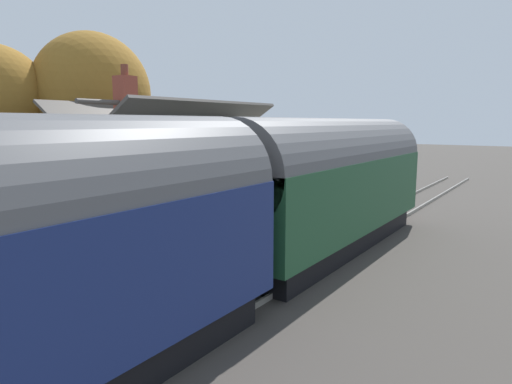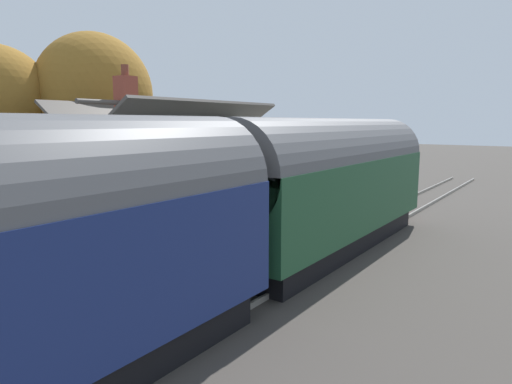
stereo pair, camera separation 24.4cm
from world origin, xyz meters
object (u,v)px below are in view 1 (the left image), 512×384
Objects in this scene: station_building at (168,176)px; train at (16,265)px; bench_by_lamp at (311,181)px; station_sign_board at (48,227)px; bench_platform_end at (285,186)px; planter_edge_near at (230,215)px; tree_behind_building at (29,114)px; tree_far_left at (93,94)px; planter_corner_building at (340,185)px.

train is at bearing -146.77° from station_building.
station_sign_board is at bearing -174.80° from bench_by_lamp.
station_sign_board is (-12.53, -1.55, 0.71)m from bench_platform_end.
train is 3.41m from station_sign_board.
train reaches higher than planter_edge_near.
station_building is 8.69m from tree_behind_building.
bench_by_lamp reaches higher than planter_edge_near.
tree_far_left is (6.50, 7.06, 3.34)m from station_sign_board.
train is at bearing -166.59° from bench_by_lamp.
planter_corner_building is 0.56× the size of station_sign_board.
bench_platform_end is at bearing -42.41° from tree_far_left.
station_building is 4.62× the size of station_sign_board.
planter_edge_near is 12.04m from tree_behind_building.
tree_behind_building is at bearing 123.09° from bench_platform_end.
tree_behind_building is at bearing 59.43° from train.
tree_far_left is at bearing 145.61° from bench_by_lamp.
station_building is 0.93× the size of tree_far_left.
bench_platform_end is at bearing -56.91° from tree_behind_building.
bench_platform_end is 1.73× the size of planter_edge_near.
station_building reaches higher than station_sign_board.
planter_edge_near is at bearing -164.44° from bench_platform_end.
station_sign_board is at bearing 177.39° from planter_edge_near.
tree_far_left reaches higher than planter_edge_near.
planter_corner_building is at bearing -18.41° from station_building.
planter_edge_near is at bearing -94.01° from tree_far_left.
bench_by_lamp is (8.35, -1.59, -0.97)m from station_building.
tree_behind_building is at bearing 128.89° from planter_corner_building.
bench_by_lamp is at bearing -4.94° from bench_platform_end.
station_building is 3.39m from planter_edge_near.
planter_edge_near is at bearing -2.61° from station_sign_board.
tree_behind_building reaches higher than planter_corner_building.
tree_behind_building is (-9.11, 11.30, 3.45)m from planter_corner_building.
train is 36.42× the size of planter_corner_building.
train is 17.62m from planter_corner_building.
bench_by_lamp is 2.32m from bench_platform_end.
station_sign_board reaches higher than planter_corner_building.
tree_behind_building reaches higher than bench_by_lamp.
station_building is 1.14× the size of tree_behind_building.
tree_behind_building reaches higher than train.
bench_platform_end is at bearing -12.92° from station_building.
tree_far_left is (-8.79, 7.05, 4.22)m from planter_corner_building.
bench_by_lamp is 1.72× the size of planter_edge_near.
tree_behind_building is (-0.33, 4.25, -0.76)m from tree_far_left.
bench_by_lamp is at bearing 5.20° from station_sign_board.
train is at bearing -131.41° from tree_far_left.
station_building reaches higher than bench_platform_end.
planter_edge_near is (-9.30, -0.28, 0.14)m from planter_corner_building.
train is at bearing -163.37° from planter_edge_near.
station_sign_board is 0.20× the size of tree_far_left.
bench_by_lamp is 14.91m from station_sign_board.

